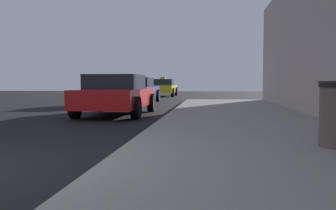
# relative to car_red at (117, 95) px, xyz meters

# --- Properties ---
(sidewalk) EXTENTS (4.00, 32.00, 0.15)m
(sidewalk) POSITION_rel_car_red_xyz_m (3.75, -7.88, -0.57)
(sidewalk) COLOR gray
(sidewalk) RESTS_ON ground_plane
(car_red) EXTENTS (1.99, 4.30, 1.27)m
(car_red) POSITION_rel_car_red_xyz_m (0.00, 0.00, 0.00)
(car_red) COLOR red
(car_red) RESTS_ON ground_plane
(car_blue) EXTENTS (2.04, 4.40, 1.27)m
(car_blue) POSITION_rel_car_red_xyz_m (-0.80, 6.98, 0.00)
(car_blue) COLOR #233899
(car_blue) RESTS_ON ground_plane
(car_yellow) EXTENTS (1.93, 4.01, 1.43)m
(car_yellow) POSITION_rel_car_red_xyz_m (-0.59, 16.32, -0.00)
(car_yellow) COLOR yellow
(car_yellow) RESTS_ON ground_plane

